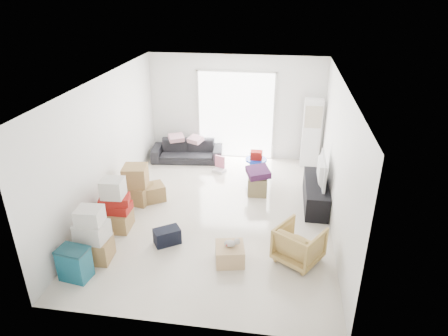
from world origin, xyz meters
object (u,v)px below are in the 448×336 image
tv_console (316,193)px  television (317,180)px  ottoman (258,185)px  kids_table (256,158)px  wood_crate (230,254)px  armchair (299,242)px  storage_bins (75,264)px  ac_tower (311,133)px  sofa (187,148)px

tv_console → television: 0.32m
ottoman → tv_console: bearing=-12.4°
ottoman → kids_table: (-0.11, 0.91, 0.25)m
television → wood_crate: bearing=145.3°
television → armchair: (-0.39, -1.97, -0.23)m
television → storage_bins: television is taller
ac_tower → wood_crate: 4.49m
tv_console → wood_crate: bearing=-124.9°
sofa → ac_tower: bearing=-3.4°
storage_bins → wood_crate: size_ratio=1.17×
armchair → ottoman: (-0.86, 2.25, -0.14)m
sofa → ottoman: bearing=-44.6°
armchair → kids_table: 3.30m
television → kids_table: (-1.35, 1.18, -0.12)m
ottoman → armchair: bearing=-69.1°
ac_tower → armchair: bearing=-94.9°
armchair → ottoman: armchair is taller
ottoman → storage_bins: bearing=-129.4°
armchair → ac_tower: bearing=-62.3°
armchair → wood_crate: bearing=43.5°
ottoman → kids_table: bearing=96.9°
tv_console → storage_bins: bearing=-142.8°
television → ottoman: (-1.24, 0.27, -0.37)m
armchair → ottoman: size_ratio=1.68×
sofa → wood_crate: (1.69, -4.03, -0.20)m
ac_tower → kids_table: (-1.30, -0.81, -0.41)m
sofa → wood_crate: bearing=-73.4°
sofa → storage_bins: size_ratio=3.30×
ac_tower → television: ac_tower is taller
ac_tower → kids_table: bearing=-148.2°
storage_bins → wood_crate: bearing=17.9°
armchair → tv_console: bearing=-68.5°
tv_console → kids_table: 1.81m
sofa → wood_crate: size_ratio=3.86×
ottoman → wood_crate: size_ratio=0.89×
television → armchair: size_ratio=1.39×
tv_console → storage_bins: 4.90m
armchair → ottoman: bearing=-36.5°
ac_tower → sofa: bearing=-177.3°
ac_tower → armchair: ac_tower is taller
armchair → storage_bins: size_ratio=1.29×
television → wood_crate: 2.71m
tv_console → ottoman: (-1.24, 0.27, -0.05)m
storage_bins → sofa: bearing=81.9°
television → kids_table: same height
sofa → ottoman: sofa is taller
kids_table → storage_bins: bearing=-121.6°
television → storage_bins: (-3.90, -2.96, -0.30)m
storage_bins → ottoman: size_ratio=1.31×
sofa → kids_table: 1.98m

